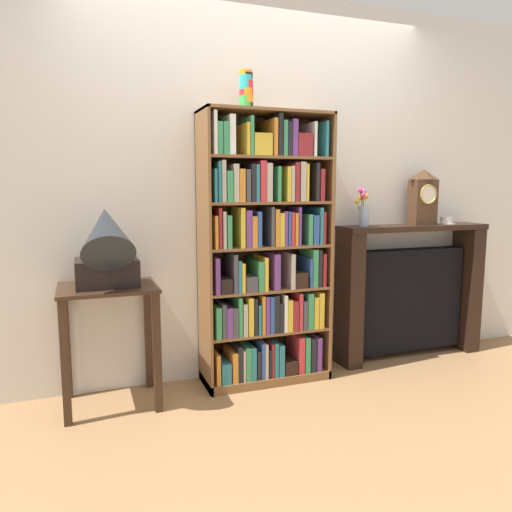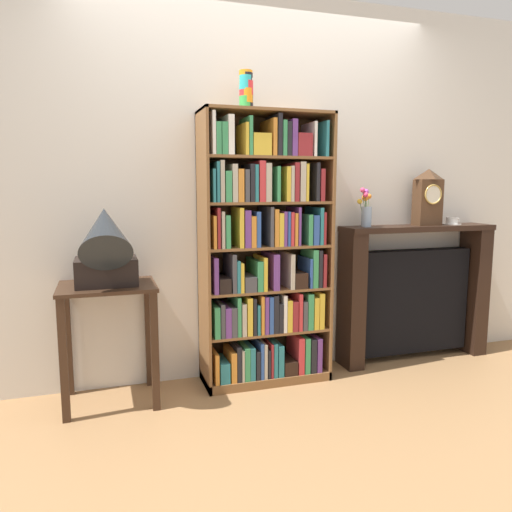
% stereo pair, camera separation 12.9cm
% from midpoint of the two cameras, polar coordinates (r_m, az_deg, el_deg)
% --- Properties ---
extents(ground_plane, '(7.85, 6.40, 0.02)m').
position_cam_midpoint_polar(ground_plane, '(3.41, 2.64, -14.82)').
color(ground_plane, '#997047').
extents(wall_back, '(4.85, 0.08, 2.60)m').
position_cam_midpoint_polar(wall_back, '(3.45, 2.67, 7.79)').
color(wall_back, silver).
rests_on(wall_back, ground).
extents(bookshelf, '(0.85, 0.34, 1.80)m').
position_cam_midpoint_polar(bookshelf, '(3.24, 2.16, -0.46)').
color(bookshelf, brown).
rests_on(bookshelf, ground).
extents(cup_stack, '(0.09, 0.09, 0.25)m').
position_cam_midpoint_polar(cup_stack, '(3.25, 0.04, 18.79)').
color(cup_stack, green).
rests_on(cup_stack, bookshelf).
extents(side_table_left, '(0.57, 0.45, 0.74)m').
position_cam_midpoint_polar(side_table_left, '(3.07, -15.74, -6.80)').
color(side_table_left, '#382316').
rests_on(side_table_left, ground).
extents(gramophone, '(0.35, 0.50, 0.56)m').
position_cam_midpoint_polar(gramophone, '(2.91, -16.01, 1.21)').
color(gramophone, black).
rests_on(gramophone, side_table_left).
extents(fireplace_mantel, '(1.21, 0.26, 1.03)m').
position_cam_midpoint_polar(fireplace_mantel, '(3.95, 18.83, -4.19)').
color(fireplace_mantel, black).
rests_on(fireplace_mantel, ground).
extents(mantel_clock, '(0.19, 0.13, 0.42)m').
position_cam_midpoint_polar(mantel_clock, '(3.89, 20.39, 6.48)').
color(mantel_clock, '#472D1C').
rests_on(mantel_clock, fireplace_mantel).
extents(flower_vase, '(0.13, 0.11, 0.28)m').
position_cam_midpoint_polar(flower_vase, '(3.60, 13.75, 5.29)').
color(flower_vase, '#99B2D1').
rests_on(flower_vase, fireplace_mantel).
extents(teacup_with_saucer, '(0.14, 0.14, 0.06)m').
position_cam_midpoint_polar(teacup_with_saucer, '(4.04, 22.81, 3.76)').
color(teacup_with_saucer, white).
rests_on(teacup_with_saucer, fireplace_mantel).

